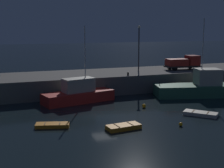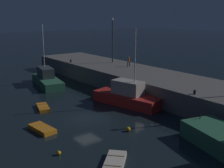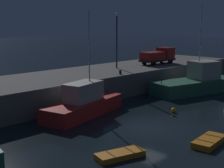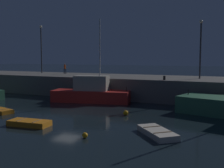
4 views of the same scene
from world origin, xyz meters
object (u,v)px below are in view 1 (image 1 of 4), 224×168
object	(u,v)px
fishing_boat_white	(199,87)
dinghy_orange_near	(123,127)
mooring_buoy_mid	(144,106)
fishing_boat_blue	(78,94)
mooring_buoy_near	(181,124)
utility_truck	(184,62)
lamp_post_east	(139,44)
bollard_central	(128,74)
rowboat_white_mid	(201,114)
dinghy_red_small	(52,125)

from	to	relation	value
fishing_boat_white	dinghy_orange_near	bearing A→B (deg)	-146.75
fishing_boat_white	mooring_buoy_mid	xyz separation A→B (m)	(-10.34, -3.55, -1.01)
fishing_boat_blue	dinghy_orange_near	distance (m)	12.56
mooring_buoy_near	utility_truck	size ratio (longest dim) A/B	0.06
fishing_boat_white	mooring_buoy_near	distance (m)	15.27
mooring_buoy_near	lamp_post_east	world-z (taller)	lamp_post_east
utility_truck	dinghy_orange_near	bearing A→B (deg)	-134.75
mooring_buoy_near	bollard_central	world-z (taller)	bollard_central
fishing_boat_white	lamp_post_east	xyz separation A→B (m)	(-5.45, 8.88, 5.75)
fishing_boat_blue	mooring_buoy_near	xyz separation A→B (m)	(7.01, -13.53, -0.94)
fishing_boat_white	rowboat_white_mid	distance (m)	10.62
utility_truck	bollard_central	xyz separation A→B (m)	(-11.13, -2.83, -0.95)
fishing_boat_blue	bollard_central	bearing A→B (deg)	19.14
utility_truck	bollard_central	distance (m)	11.52
rowboat_white_mid	bollard_central	xyz separation A→B (m)	(-3.01, 13.72, 2.76)
utility_truck	rowboat_white_mid	bearing A→B (deg)	-116.13
dinghy_red_small	lamp_post_east	size ratio (longest dim) A/B	0.48
dinghy_red_small	mooring_buoy_mid	world-z (taller)	mooring_buoy_mid
lamp_post_east	bollard_central	bearing A→B (deg)	-131.52
dinghy_red_small	utility_truck	size ratio (longest dim) A/B	0.58
fishing_boat_white	mooring_buoy_mid	distance (m)	10.98
fishing_boat_blue	dinghy_orange_near	xyz separation A→B (m)	(1.34, -12.45, -0.91)
dinghy_orange_near	utility_truck	size ratio (longest dim) A/B	0.57
fishing_boat_white	bollard_central	xyz separation A→B (m)	(-8.92, 4.96, 1.72)
mooring_buoy_mid	bollard_central	world-z (taller)	bollard_central
fishing_boat_white	dinghy_orange_near	world-z (taller)	fishing_boat_white
mooring_buoy_mid	mooring_buoy_near	bearing A→B (deg)	-88.16
fishing_boat_blue	mooring_buoy_near	size ratio (longest dim) A/B	25.95
rowboat_white_mid	lamp_post_east	distance (m)	18.91
lamp_post_east	bollard_central	xyz separation A→B (m)	(-3.47, -3.92, -4.03)
dinghy_orange_near	dinghy_red_small	size ratio (longest dim) A/B	0.98
rowboat_white_mid	utility_truck	size ratio (longest dim) A/B	0.61
dinghy_orange_near	mooring_buoy_mid	xyz separation A→B (m)	(5.42, 6.79, 0.02)
fishing_boat_blue	lamp_post_east	world-z (taller)	lamp_post_east
bollard_central	rowboat_white_mid	bearing A→B (deg)	-77.63
dinghy_orange_near	lamp_post_east	xyz separation A→B (m)	(10.31, 19.21, 6.78)
mooring_buoy_near	rowboat_white_mid	bearing A→B (deg)	32.34
rowboat_white_mid	mooring_buoy_mid	xyz separation A→B (m)	(-4.43, 5.22, 0.03)
mooring_buoy_mid	utility_truck	world-z (taller)	utility_truck
rowboat_white_mid	mooring_buoy_mid	size ratio (longest dim) A/B	7.75
fishing_boat_blue	rowboat_white_mid	size ratio (longest dim) A/B	2.70
lamp_post_east	utility_truck	distance (m)	8.32
bollard_central	utility_truck	bearing A→B (deg)	14.28
lamp_post_east	bollard_central	world-z (taller)	lamp_post_east
dinghy_red_small	bollard_central	bearing A→B (deg)	43.13
dinghy_red_small	mooring_buoy_near	size ratio (longest dim) A/B	9.16
dinghy_red_small	bollard_central	xyz separation A→B (m)	(13.16, 12.33, 2.78)
dinghy_red_small	lamp_post_east	bearing A→B (deg)	44.33
dinghy_red_small	utility_truck	xyz separation A→B (m)	(24.29, 15.16, 3.73)
dinghy_orange_near	lamp_post_east	distance (m)	22.83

